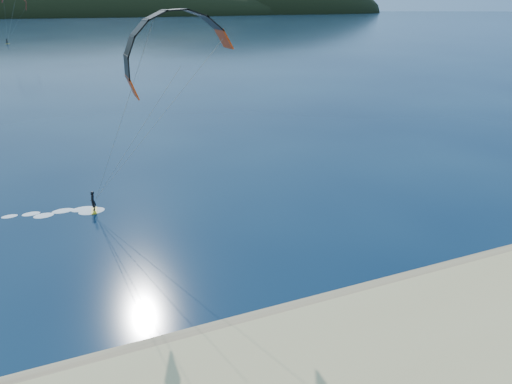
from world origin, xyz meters
TOP-DOWN VIEW (x-y plane):
  - wet_sand at (0.00, 4.50)m, footprint 220.00×2.50m
  - headland at (0.63, 745.28)m, footprint 1200.00×310.00m
  - kitesurfer_near at (1.51, 16.47)m, footprint 20.71×9.05m
  - kitesurfer_far at (-19.42, 198.91)m, footprint 11.15×8.53m

SIDE VIEW (x-z plane):
  - headland at x=0.63m, z-range -70.00..70.00m
  - wet_sand at x=0.00m, z-range 0.00..0.10m
  - kitesurfer_near at x=1.51m, z-range 3.56..18.50m
  - kitesurfer_far at x=-19.42m, z-range 5.57..23.88m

